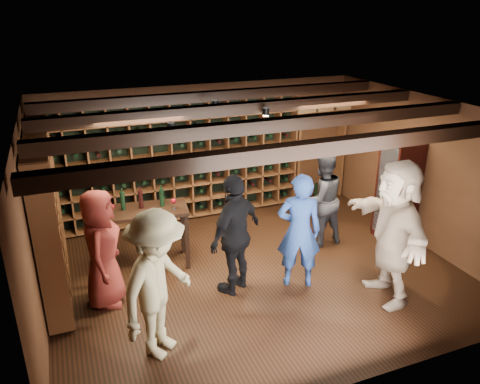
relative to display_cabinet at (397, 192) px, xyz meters
name	(u,v)px	position (x,y,z in m)	size (l,w,h in m)	color
ground	(256,271)	(-2.71, -0.20, -0.86)	(6.00, 6.00, 0.00)	black
room_shell	(256,116)	(-2.71, -0.15, 1.56)	(6.00, 6.00, 6.00)	#4C2C1A
wine_rack_back	(180,161)	(-3.24, 2.13, 0.29)	(4.65, 0.30, 2.20)	brown
wine_rack_left	(48,211)	(-5.54, 0.62, 0.29)	(0.30, 2.65, 2.20)	brown
crate_shelf	(321,125)	(-0.31, 2.12, 0.71)	(1.20, 0.32, 2.07)	brown
display_cabinet	(397,192)	(0.00, 0.00, 0.00)	(0.55, 0.50, 1.75)	black
man_blue_shirt	(299,231)	(-2.28, -0.71, 0.00)	(0.62, 0.41, 1.71)	navy
man_grey_suit	(322,199)	(-1.32, 0.29, -0.04)	(0.79, 0.61, 1.62)	#222227
guest_red_floral	(102,249)	(-4.93, -0.16, -0.03)	(0.81, 0.53, 1.65)	maroon
guest_woman_black	(236,234)	(-3.17, -0.52, 0.02)	(1.03, 0.43, 1.75)	black
guest_khaki	(158,285)	(-4.45, -1.42, 0.05)	(1.17, 0.67, 1.81)	#9B916B
guest_beige	(394,232)	(-1.26, -1.46, 0.15)	(1.87, 0.59, 2.01)	tan
tasting_table	(146,216)	(-4.20, 0.63, -0.02)	(1.34, 0.79, 1.24)	black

